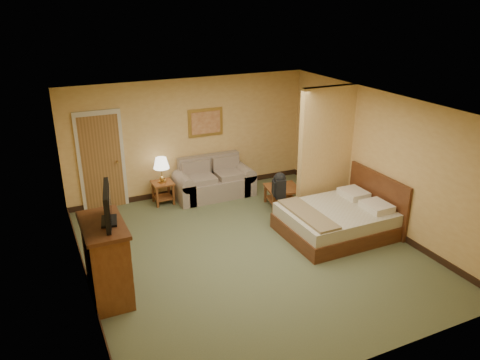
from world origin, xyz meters
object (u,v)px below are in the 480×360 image
bed (339,219)px  loveseat (214,184)px  coffee_table (282,193)px  dresser (107,260)px

bed → loveseat: bearing=118.6°
loveseat → bed: size_ratio=0.89×
coffee_table → bed: bearing=-77.2°
coffee_table → dresser: 4.32m
dresser → loveseat: bearing=45.2°
loveseat → bed: bed is taller
coffee_table → bed: 1.56m
coffee_table → dresser: bearing=-156.6°
coffee_table → dresser: size_ratio=0.65×
loveseat → bed: 3.04m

